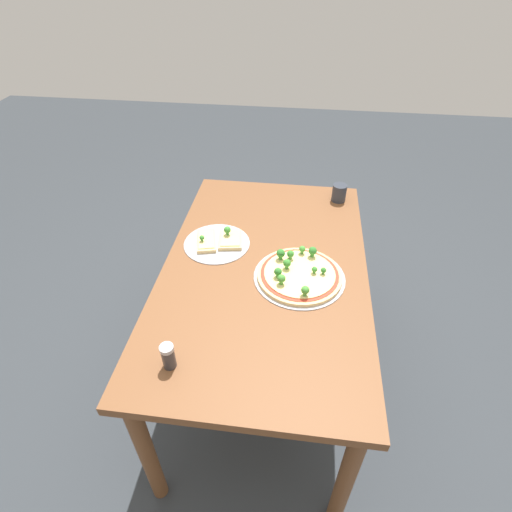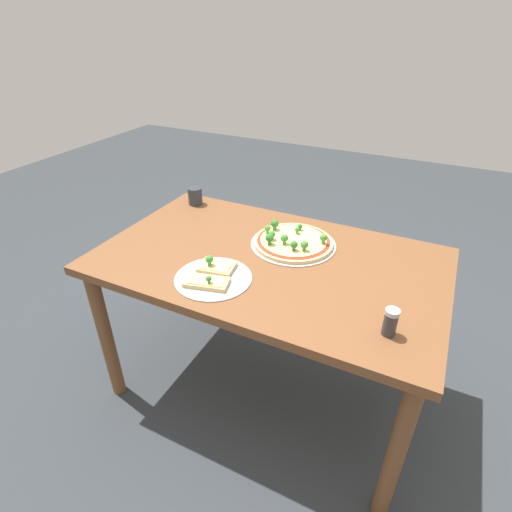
{
  "view_description": "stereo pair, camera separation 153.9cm",
  "coord_description": "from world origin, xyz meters",
  "px_view_note": "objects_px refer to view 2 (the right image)",
  "views": [
    {
      "loc": [
        1.23,
        0.12,
        1.8
      ],
      "look_at": [
        -0.04,
        -0.04,
        0.75
      ],
      "focal_mm": 28.0,
      "sensor_mm": 36.0,
      "label": 1
    },
    {
      "loc": [
        0.56,
        -1.25,
        1.58
      ],
      "look_at": [
        -0.04,
        -0.04,
        0.75
      ],
      "focal_mm": 28.0,
      "sensor_mm": 36.0,
      "label": 2
    }
  ],
  "objects_px": {
    "pizza_tray_whole": "(293,241)",
    "pizza_tray_slice": "(212,275)",
    "drinking_cup": "(195,196)",
    "dining_table": "(268,276)",
    "condiment_shaker": "(390,322)"
  },
  "relations": [
    {
      "from": "pizza_tray_slice",
      "to": "drinking_cup",
      "type": "distance_m",
      "value": 0.68
    },
    {
      "from": "dining_table",
      "to": "drinking_cup",
      "type": "distance_m",
      "value": 0.65
    },
    {
      "from": "drinking_cup",
      "to": "dining_table",
      "type": "bearing_deg",
      "value": -29.39
    },
    {
      "from": "pizza_tray_whole",
      "to": "pizza_tray_slice",
      "type": "height_order",
      "value": "pizza_tray_whole"
    },
    {
      "from": "pizza_tray_whole",
      "to": "drinking_cup",
      "type": "xyz_separation_m",
      "value": [
        -0.6,
        0.17,
        0.03
      ]
    },
    {
      "from": "drinking_cup",
      "to": "pizza_tray_slice",
      "type": "bearing_deg",
      "value": -51.32
    },
    {
      "from": "drinking_cup",
      "to": "condiment_shaker",
      "type": "bearing_deg",
      "value": -27.53
    },
    {
      "from": "pizza_tray_slice",
      "to": "drinking_cup",
      "type": "xyz_separation_m",
      "value": [
        -0.43,
        0.53,
        0.03
      ]
    },
    {
      "from": "pizza_tray_whole",
      "to": "condiment_shaker",
      "type": "relative_size",
      "value": 3.88
    },
    {
      "from": "dining_table",
      "to": "condiment_shaker",
      "type": "xyz_separation_m",
      "value": [
        0.51,
        -0.24,
        0.14
      ]
    },
    {
      "from": "pizza_tray_slice",
      "to": "condiment_shaker",
      "type": "relative_size",
      "value": 3.09
    },
    {
      "from": "dining_table",
      "to": "condiment_shaker",
      "type": "distance_m",
      "value": 0.59
    },
    {
      "from": "drinking_cup",
      "to": "condiment_shaker",
      "type": "distance_m",
      "value": 1.21
    },
    {
      "from": "condiment_shaker",
      "to": "pizza_tray_slice",
      "type": "bearing_deg",
      "value": 177.88
    },
    {
      "from": "pizza_tray_whole",
      "to": "drinking_cup",
      "type": "bearing_deg",
      "value": 164.01
    }
  ]
}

